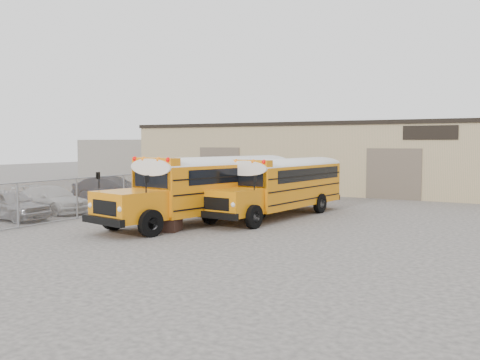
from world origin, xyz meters
The scene contains 10 objects.
ground centered at (0.00, 0.00, 0.00)m, with size 120.00×120.00×0.00m, color #44413F.
warehouse centered at (0.00, 19.99, 2.37)m, with size 30.20×10.20×4.67m.
chainlink_fence centered at (-6.00, 3.00, 0.90)m, with size 0.07×18.07×1.81m.
distant_building_left centered at (-22.00, 22.00, 1.80)m, with size 8.00×6.00×3.60m, color gray.
school_bus_left centered at (0.59, 7.86, 1.62)m, with size 4.25×9.84×2.80m.
school_bus_right centered at (1.77, 10.84, 1.54)m, with size 3.22×9.25×2.66m.
tarp_bundle centered at (-0.62, -0.62, 0.72)m, with size 1.11×1.04×1.40m.
car_silver centered at (-8.35, -1.60, 0.67)m, with size 1.59×3.94×1.34m, color #A4A5A9.
car_white centered at (-8.75, 1.00, 0.62)m, with size 1.75×4.30×1.25m, color silver.
car_dark centered at (-9.76, 6.13, 0.70)m, with size 1.48×4.26×1.40m, color black.
Camera 1 is at (11.65, -16.58, 3.33)m, focal length 40.00 mm.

